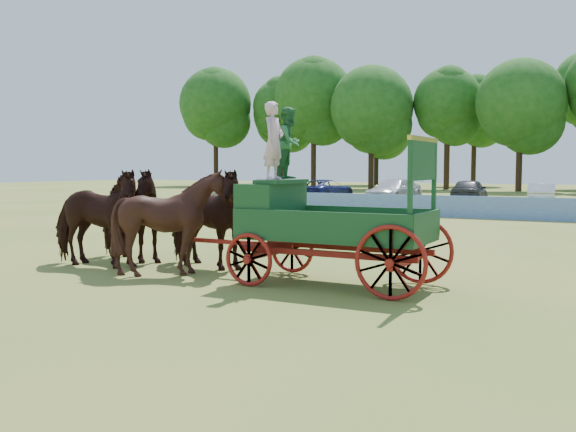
# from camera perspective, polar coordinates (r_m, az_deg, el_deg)

# --- Properties ---
(ground) EXTENTS (160.00, 160.00, 0.00)m
(ground) POSITION_cam_1_polar(r_m,az_deg,el_deg) (13.09, 16.06, -6.47)
(ground) COLOR olive
(ground) RESTS_ON ground
(horse_lead_left) EXTENTS (2.93, 1.54, 2.38)m
(horse_lead_left) POSITION_cam_1_polar(r_m,az_deg,el_deg) (16.13, -16.85, -0.19)
(horse_lead_left) COLOR black
(horse_lead_left) RESTS_ON ground
(horse_lead_right) EXTENTS (3.03, 1.88, 2.38)m
(horse_lead_right) POSITION_cam_1_polar(r_m,az_deg,el_deg) (16.93, -14.24, 0.07)
(horse_lead_right) COLOR black
(horse_lead_right) RESTS_ON ground
(horse_wheel_left) EXTENTS (2.38, 2.17, 2.39)m
(horse_wheel_left) POSITION_cam_1_polar(r_m,az_deg,el_deg) (14.55, -10.12, -0.54)
(horse_wheel_left) COLOR black
(horse_wheel_left) RESTS_ON ground
(horse_wheel_right) EXTENTS (3.02, 1.83, 2.38)m
(horse_wheel_right) POSITION_cam_1_polar(r_m,az_deg,el_deg) (15.43, -7.60, -0.24)
(horse_wheel_right) COLOR black
(horse_wheel_right) RESTS_ON ground
(farm_dray) EXTENTS (6.00, 2.00, 3.76)m
(farm_dray) POSITION_cam_1_polar(r_m,az_deg,el_deg) (13.42, 1.39, 1.08)
(farm_dray) COLOR maroon
(farm_dray) RESTS_ON ground
(sponsor_banner) EXTENTS (26.00, 0.08, 1.05)m
(sponsor_banner) POSITION_cam_1_polar(r_m,az_deg,el_deg) (30.87, 21.12, 0.58)
(sponsor_banner) COLOR #2155B4
(sponsor_banner) RESTS_ON ground
(parked_cars) EXTENTS (44.87, 6.80, 1.64)m
(parked_cars) POSITION_cam_1_polar(r_m,az_deg,el_deg) (42.84, 18.76, 1.97)
(parked_cars) COLOR silver
(parked_cars) RESTS_ON ground
(treeline) EXTENTS (91.74, 24.00, 15.00)m
(treeline) POSITION_cam_1_polar(r_m,az_deg,el_deg) (72.41, 21.68, 9.66)
(treeline) COLOR #382314
(treeline) RESTS_ON ground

